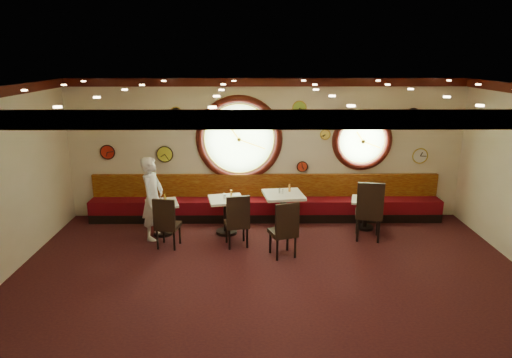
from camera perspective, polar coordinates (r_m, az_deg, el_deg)
name	(u,v)px	position (r m, az deg, el deg)	size (l,w,h in m)	color
floor	(270,274)	(8.13, 1.75, -11.76)	(9.00, 6.00, 0.00)	black
ceiling	(272,88)	(7.26, 1.96, 11.35)	(9.00, 6.00, 0.02)	#C48A37
wall_back	(265,149)	(10.45, 1.19, 3.73)	(9.00, 0.02, 3.20)	beige
wall_front	(282,268)	(4.74, 3.31, -11.06)	(9.00, 0.02, 3.20)	beige
molding_back	(266,82)	(10.21, 1.25, 12.00)	(9.00, 0.10, 0.18)	#380E0A
molding_front	(284,120)	(4.34, 3.58, 7.42)	(9.00, 0.10, 0.18)	#380E0A
banquette_base	(265,215)	(10.59, 1.19, -4.55)	(8.00, 0.55, 0.20)	black
banquette_seat	(266,205)	(10.51, 1.20, -3.27)	(8.00, 0.55, 0.30)	#550710
banquette_back	(265,186)	(10.60, 1.18, -0.84)	(8.00, 0.10, 0.55)	#661508
porthole_left_glass	(239,139)	(10.40, -2.12, 5.06)	(1.66, 1.66, 0.02)	#A0CE7B
porthole_left_frame	(239,139)	(10.39, -2.12, 5.05)	(1.98, 1.98, 0.18)	#380E0A
porthole_left_ring	(239,139)	(10.36, -2.12, 5.02)	(1.61, 1.61, 0.03)	gold
porthole_right_glass	(362,141)	(10.70, 13.10, 4.70)	(1.10, 1.10, 0.02)	#A0CE7B
porthole_right_frame	(362,141)	(10.69, 13.12, 4.68)	(1.38, 1.38, 0.18)	#380E0A
porthole_right_ring	(362,141)	(10.66, 13.15, 4.65)	(1.09, 1.09, 0.03)	gold
wall_clock_0	(108,152)	(10.93, -18.06, 3.21)	(0.32, 0.32, 0.03)	red
wall_clock_1	(299,108)	(10.31, 5.45, 8.85)	(0.30, 0.30, 0.03)	#94C73E
wall_clock_2	(413,114)	(10.89, 19.02, 7.64)	(0.28, 0.28, 0.03)	black
wall_clock_3	(325,134)	(10.48, 8.65, 5.53)	(0.22, 0.22, 0.03)	#FBE553
wall_clock_4	(165,154)	(10.62, -11.33, 3.06)	(0.36, 0.36, 0.03)	yellow
wall_clock_5	(176,112)	(10.41, -9.96, 8.20)	(0.24, 0.24, 0.03)	black
wall_clock_6	(420,156)	(11.13, 19.81, 2.74)	(0.34, 0.34, 0.03)	white
wall_clock_7	(302,167)	(10.56, 5.80, 1.55)	(0.24, 0.24, 0.03)	red
table_a	(162,214)	(9.82, -11.65, -4.34)	(0.80, 0.80, 0.71)	black
table_b	(226,211)	(9.69, -3.74, -4.06)	(0.83, 0.83, 0.78)	black
table_c	(283,208)	(9.68, 3.41, -3.67)	(0.91, 0.91, 0.88)	black
table_d	(366,210)	(10.23, 13.53, -3.81)	(0.74, 0.74, 0.67)	black
chair_a	(166,220)	(9.06, -11.17, -5.04)	(0.50, 0.50, 0.64)	black
chair_b	(237,218)	(8.94, -2.34, -4.85)	(0.54, 0.54, 0.67)	black
chair_c	(285,226)	(8.50, 3.64, -5.89)	(0.59, 0.59, 0.68)	black
chair_d	(369,207)	(9.50, 14.00, -3.43)	(0.62, 0.62, 0.78)	black
condiment_a_salt	(161,199)	(9.79, -11.82, -2.50)	(0.03, 0.03, 0.09)	#BBBBBF
condiment_b_salt	(224,196)	(9.60, -4.01, -2.09)	(0.04, 0.04, 0.11)	silver
condiment_c_salt	(279,191)	(9.58, 2.95, -1.45)	(0.04, 0.04, 0.11)	#BCBCC1
condiment_d_salt	(363,196)	(10.20, 13.19, -2.05)	(0.04, 0.04, 0.11)	silver
condiment_a_pepper	(163,200)	(9.73, -11.49, -2.54)	(0.04, 0.04, 0.11)	silver
condiment_b_pepper	(225,197)	(9.54, -3.90, -2.20)	(0.04, 0.04, 0.11)	silver
condiment_c_pepper	(283,192)	(9.55, 3.34, -1.58)	(0.03, 0.03, 0.09)	silver
condiment_d_pepper	(366,198)	(10.06, 13.55, -2.32)	(0.04, 0.04, 0.11)	silver
condiment_a_bottle	(165,197)	(9.81, -11.27, -2.25)	(0.05, 0.05, 0.15)	yellow
condiment_b_bottle	(231,193)	(9.70, -3.13, -1.80)	(0.04, 0.04, 0.14)	gold
condiment_c_bottle	(290,188)	(9.71, 4.21, -1.10)	(0.05, 0.05, 0.16)	orange
condiment_d_bottle	(369,194)	(10.25, 13.91, -1.84)	(0.05, 0.05, 0.17)	gold
waiter	(153,198)	(9.54, -12.79, -2.38)	(0.63, 0.41, 1.72)	white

